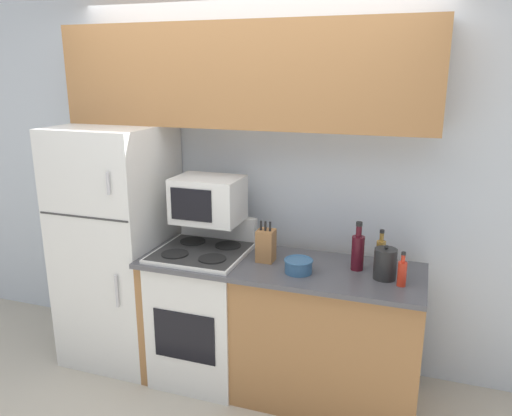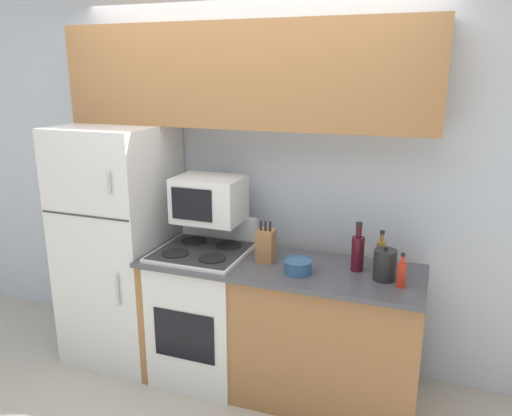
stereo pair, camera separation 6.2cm
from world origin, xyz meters
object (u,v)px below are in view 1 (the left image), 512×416
(stove, at_px, (204,311))
(microwave, at_px, (208,199))
(knife_block, at_px, (266,245))
(bottle_vinegar, at_px, (381,253))
(refrigerator, at_px, (119,244))
(kettle, at_px, (385,264))
(bottle_wine_red, at_px, (358,251))
(bowl, at_px, (298,265))
(bottle_hot_sauce, at_px, (402,273))

(stove, distance_m, microwave, 0.76)
(knife_block, height_order, bottle_vinegar, knife_block)
(refrigerator, distance_m, kettle, 1.87)
(bottle_wine_red, bearing_deg, refrigerator, 179.42)
(bowl, bearing_deg, microwave, 161.91)
(bottle_wine_red, xyz_separation_m, bottle_hot_sauce, (0.27, -0.16, -0.04))
(knife_block, height_order, bottle_wine_red, bottle_wine_red)
(microwave, bearing_deg, refrigerator, -176.48)
(microwave, bearing_deg, bowl, -18.09)
(stove, bearing_deg, bottle_vinegar, 7.12)
(refrigerator, distance_m, stove, 0.79)
(stove, xyz_separation_m, bottle_vinegar, (1.13, 0.14, 0.51))
(bowl, relative_size, kettle, 0.86)
(kettle, bearing_deg, bottle_hot_sauce, -36.34)
(bottle_wine_red, bearing_deg, microwave, 176.59)
(bottle_hot_sauce, bearing_deg, microwave, 170.29)
(bottle_wine_red, height_order, kettle, bottle_wine_red)
(microwave, height_order, knife_block, microwave)
(microwave, relative_size, knife_block, 1.67)
(refrigerator, relative_size, stove, 1.58)
(stove, distance_m, bottle_vinegar, 1.24)
(refrigerator, height_order, microwave, refrigerator)
(bowl, bearing_deg, bottle_wine_red, 26.72)
(kettle, bearing_deg, microwave, 172.96)
(microwave, height_order, bottle_hot_sauce, microwave)
(bowl, bearing_deg, bottle_vinegar, 28.42)
(knife_block, height_order, bowl, knife_block)
(knife_block, relative_size, bottle_vinegar, 1.10)
(knife_block, bearing_deg, bottle_wine_red, 4.54)
(refrigerator, bearing_deg, bottle_vinegar, 2.02)
(bottle_wine_red, bearing_deg, kettle, -26.67)
(refrigerator, height_order, bottle_hot_sauce, refrigerator)
(bowl, height_order, bottle_wine_red, bottle_wine_red)
(bottle_hot_sauce, height_order, bottle_vinegar, bottle_vinegar)
(knife_block, bearing_deg, bottle_vinegar, 10.33)
(stove, bearing_deg, bottle_hot_sauce, -4.45)
(refrigerator, height_order, bowl, refrigerator)
(refrigerator, bearing_deg, bowl, -7.46)
(stove, bearing_deg, kettle, -1.26)
(bottle_vinegar, bearing_deg, bowl, -151.58)
(bottle_vinegar, xyz_separation_m, kettle, (0.04, -0.17, -0.00))
(bottle_wine_red, bearing_deg, bowl, -153.28)
(bottle_vinegar, distance_m, kettle, 0.17)
(kettle, bearing_deg, stove, 178.74)
(bottle_wine_red, height_order, bottle_vinegar, bottle_wine_red)
(refrigerator, bearing_deg, bottle_hot_sauce, -5.10)
(microwave, height_order, bowl, microwave)
(stove, xyz_separation_m, bottle_hot_sauce, (1.27, -0.10, 0.49))
(microwave, height_order, kettle, microwave)
(knife_block, relative_size, bottle_hot_sauce, 1.32)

